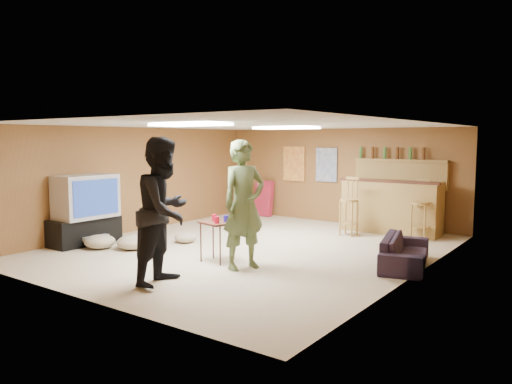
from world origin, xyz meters
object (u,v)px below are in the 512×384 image
Objects in this scene: person_olive at (244,205)px; sofa at (405,251)px; person_black at (164,211)px; tray_table at (217,242)px; tv_body at (86,196)px; bar_counter at (391,207)px.

person_olive is 2.59m from sofa.
person_black is 3.72m from sofa.
person_black is 1.47m from tray_table.
tv_body is 0.56× the size of person_black.
bar_counter is at bearing 10.65° from sofa.
person_olive is at bearing -5.77° from tray_table.
person_black is 3.06× the size of tray_table.
bar_counter is 1.25× the size of sofa.
person_black is (3.01, -0.91, 0.09)m from tv_body.
tv_body is 5.71m from sofa.
tray_table is at bearing -4.56° from person_black.
sofa is at bearing 30.48° from tray_table.
sofa is (1.20, -2.57, -0.32)m from bar_counter.
person_black reaches higher than sofa.
bar_counter is at bearing 71.87° from tray_table.
person_olive is 3.01× the size of tray_table.
sofa is 2.94m from tray_table.
tv_body is at bearing -172.12° from tray_table.
tv_body is 6.09m from bar_counter.
person_black is (-0.40, -1.24, 0.02)m from person_olive.
person_olive reaches higher than tray_table.
tray_table is at bearing -108.13° from bar_counter.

